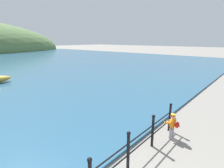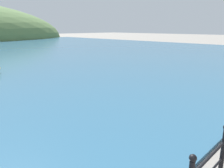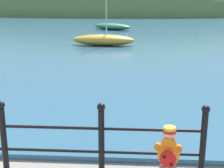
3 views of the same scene
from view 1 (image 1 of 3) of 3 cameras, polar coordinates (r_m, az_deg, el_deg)
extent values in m
sphere|color=black|center=(4.17, -7.33, -23.35)|extent=(0.12, 0.12, 0.12)
cylinder|color=black|center=(5.41, 5.30, -21.22)|extent=(0.09, 0.09, 1.10)
sphere|color=black|center=(5.09, 5.46, -15.73)|extent=(0.12, 0.12, 0.12)
cylinder|color=black|center=(6.49, 13.11, -15.06)|extent=(0.09, 0.09, 1.10)
sphere|color=black|center=(6.22, 13.42, -10.24)|extent=(0.12, 0.12, 0.12)
cylinder|color=black|center=(7.69, 18.31, -10.57)|extent=(0.09, 0.09, 1.10)
sphere|color=black|center=(7.47, 18.67, -6.40)|extent=(0.12, 0.12, 0.12)
cylinder|color=#99999E|center=(7.25, 18.56, -15.21)|extent=(0.11, 0.11, 0.42)
cylinder|color=#99999E|center=(7.35, 19.10, -14.83)|extent=(0.11, 0.11, 0.42)
ellipsoid|color=orange|center=(7.11, 19.10, -12.12)|extent=(0.33, 0.26, 0.40)
ellipsoid|color=orange|center=(7.01, 19.65, -10.94)|extent=(0.22, 0.15, 0.18)
cylinder|color=orange|center=(7.01, 17.85, -11.97)|extent=(0.13, 0.32, 0.19)
cylinder|color=orange|center=(7.24, 19.05, -11.22)|extent=(0.13, 0.32, 0.19)
sphere|color=beige|center=(6.99, 19.30, -9.95)|extent=(0.17, 0.17, 0.17)
cylinder|color=red|center=(6.98, 19.32, -9.73)|extent=(0.17, 0.17, 0.04)
cylinder|color=yellow|center=(6.96, 19.34, -9.43)|extent=(0.16, 0.16, 0.04)
ellipsoid|color=red|center=(7.02, 20.51, -12.42)|extent=(0.24, 0.16, 0.24)
sphere|color=black|center=(6.93, 20.83, -12.31)|extent=(0.04, 0.04, 0.04)
sphere|color=black|center=(7.06, 21.15, -12.76)|extent=(0.04, 0.04, 0.04)
camera|label=2|loc=(1.63, -19.75, -9.35)|focal=35.00mm
camera|label=3|loc=(5.87, 56.11, -2.98)|focal=50.00mm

